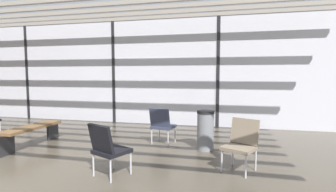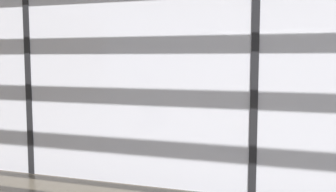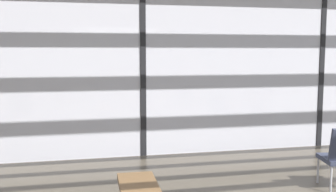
# 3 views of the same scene
# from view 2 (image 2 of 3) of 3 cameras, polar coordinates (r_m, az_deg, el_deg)

# --- Properties ---
(glass_curtain_wall) EXTENTS (14.00, 0.08, 3.42)m
(glass_curtain_wall) POSITION_cam_2_polar(r_m,az_deg,el_deg) (5.08, 12.97, 3.88)
(glass_curtain_wall) COLOR silver
(glass_curtain_wall) RESTS_ON ground
(window_mullion_0) EXTENTS (0.10, 0.12, 3.42)m
(window_mullion_0) POSITION_cam_2_polar(r_m,az_deg,el_deg) (6.41, -20.08, 4.02)
(window_mullion_0) COLOR black
(window_mullion_0) RESTS_ON ground
(window_mullion_1) EXTENTS (0.10, 0.12, 3.42)m
(window_mullion_1) POSITION_cam_2_polar(r_m,az_deg,el_deg) (5.08, 12.97, 3.88)
(window_mullion_1) COLOR black
(window_mullion_1) RESTS_ON ground
(parked_airplane) EXTENTS (14.41, 4.36, 4.36)m
(parked_airplane) POSITION_cam_2_polar(r_m,az_deg,el_deg) (11.09, 16.77, 7.10)
(parked_airplane) COLOR silver
(parked_airplane) RESTS_ON ground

